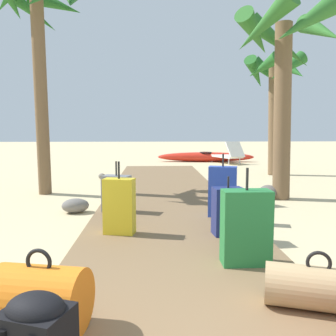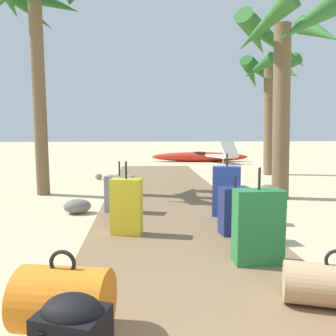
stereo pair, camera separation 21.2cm
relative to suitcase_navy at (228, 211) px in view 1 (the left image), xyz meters
The scene contains 17 objects.
ground_plane 1.31m from the suitcase_navy, 120.04° to the left, with size 60.00×60.00×0.00m, color #CCB789.
boardwalk 2.29m from the suitcase_navy, 106.26° to the left, with size 2.12×10.77×0.08m, color brown.
suitcase_navy is the anchor object (origin of this frame).
suitcase_blue 0.85m from the suitcase_navy, 83.01° to the left, with size 0.41×0.28×0.87m.
suitcase_grey 1.84m from the suitcase_navy, 138.86° to the left, with size 0.44×0.34×0.74m.
duffel_bag_orange 2.44m from the suitcase_navy, 128.95° to the right, with size 0.61×0.50×0.51m.
suitcase_green 0.90m from the suitcase_navy, 91.66° to the right, with size 0.43×0.22×0.87m.
duffel_bag_tan 1.74m from the suitcase_navy, 81.86° to the right, with size 0.74×0.50×0.40m.
suitcase_yellow 1.25m from the suitcase_navy, behind, with size 0.38×0.25×0.84m.
palm_tree_far_right 6.85m from the suitcase_navy, 67.19° to the left, with size 1.77×1.85×3.41m.
palm_tree_near_right 3.74m from the suitcase_navy, 59.05° to the left, with size 1.92×1.98×3.57m.
palm_tree_far_left 5.30m from the suitcase_navy, 133.45° to the left, with size 1.98×2.01×4.26m.
lounge_chair 9.29m from the suitcase_navy, 78.07° to the left, with size 1.14×1.62×0.82m.
kayak 9.91m from the suitcase_navy, 82.99° to the left, with size 3.78×0.87×0.38m.
rock_left_far 2.54m from the suitcase_navy, 144.02° to the left, with size 0.41×0.31×0.22m, color slate.
rock_left_mid 5.60m from the suitcase_navy, 112.69° to the left, with size 0.19×0.13×0.15m, color gray.
rock_right_far 2.81m from the suitcase_navy, 62.53° to the left, with size 0.38×0.33×0.25m, color #5B5651.
Camera 1 is at (-0.22, -0.75, 1.29)m, focal length 38.19 mm.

